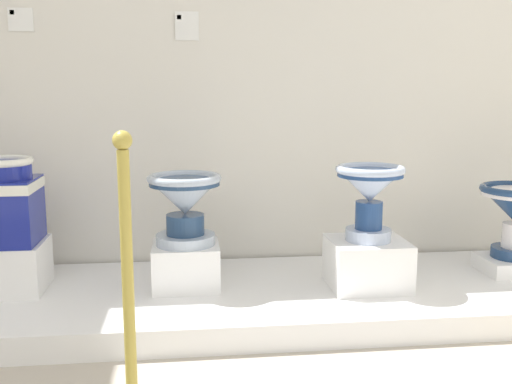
% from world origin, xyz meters
% --- Properties ---
extents(wall_back, '(4.55, 0.06, 3.07)m').
position_xyz_m(wall_back, '(2.18, 3.07, 1.54)').
color(wall_back, silver).
rests_on(wall_back, ground_plane).
extents(display_platform, '(3.56, 1.04, 0.13)m').
position_xyz_m(display_platform, '(2.18, 2.50, 0.06)').
color(display_platform, white).
rests_on(display_platform, ground_plane).
extents(plinth_block_rightmost, '(0.35, 0.35, 0.25)m').
position_xyz_m(plinth_block_rightmost, '(0.83, 2.59, 0.25)').
color(plinth_block_rightmost, white).
rests_on(plinth_block_rightmost, display_platform).
extents(antique_toilet_rightmost, '(0.31, 0.34, 0.43)m').
position_xyz_m(antique_toilet_rightmost, '(0.83, 2.59, 0.60)').
color(antique_toilet_rightmost, navy).
rests_on(antique_toilet_rightmost, plinth_block_rightmost).
extents(plinth_block_central_ornate, '(0.34, 0.32, 0.23)m').
position_xyz_m(plinth_block_central_ornate, '(1.71, 2.54, 0.24)').
color(plinth_block_central_ornate, white).
rests_on(plinth_block_central_ornate, display_platform).
extents(antique_toilet_central_ornate, '(0.38, 0.38, 0.36)m').
position_xyz_m(antique_toilet_central_ornate, '(1.71, 2.54, 0.59)').
color(antique_toilet_central_ornate, '#AFBED3').
rests_on(antique_toilet_central_ornate, plinth_block_central_ornate).
extents(plinth_block_broad_patterned, '(0.39, 0.36, 0.25)m').
position_xyz_m(plinth_block_broad_patterned, '(2.65, 2.44, 0.25)').
color(plinth_block_broad_patterned, white).
rests_on(plinth_block_broad_patterned, display_platform).
extents(antique_toilet_broad_patterned, '(0.35, 0.35, 0.39)m').
position_xyz_m(antique_toilet_broad_patterned, '(2.65, 2.44, 0.64)').
color(antique_toilet_broad_patterned, silver).
rests_on(antique_toilet_broad_patterned, plinth_block_broad_patterned).
extents(info_placard_first, '(0.13, 0.01, 0.12)m').
position_xyz_m(info_placard_first, '(0.84, 3.03, 1.51)').
color(info_placard_first, white).
extents(info_placard_second, '(0.13, 0.01, 0.16)m').
position_xyz_m(info_placard_second, '(1.74, 3.03, 1.49)').
color(info_placard_second, white).
extents(stanchion_post_near_left, '(0.26, 0.26, 1.01)m').
position_xyz_m(stanchion_post_near_left, '(1.53, 1.48, 0.29)').
color(stanchion_post_near_left, gold).
rests_on(stanchion_post_near_left, ground_plane).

